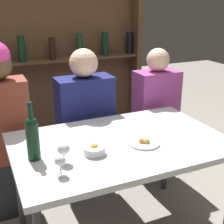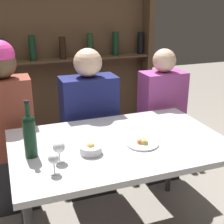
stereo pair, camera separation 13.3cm
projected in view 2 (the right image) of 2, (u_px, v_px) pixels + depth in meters
name	position (u px, v px, depth m)	size (l,w,h in m)	color
dining_table	(119.00, 150.00, 1.95)	(1.32, 0.86, 0.73)	silver
wine_rack_wall	(61.00, 50.00, 3.34)	(2.05, 0.21, 2.04)	#4C3823
wine_bottle	(30.00, 133.00, 1.70)	(0.07, 0.07, 0.33)	black
wine_glass_0	(59.00, 148.00, 1.67)	(0.07, 0.07, 0.12)	silver
wine_glass_1	(54.00, 160.00, 1.56)	(0.06, 0.06, 0.11)	silver
food_plate_0	(142.00, 143.00, 1.88)	(0.19, 0.19, 0.04)	white
snack_bowl	(91.00, 149.00, 1.78)	(0.13, 0.13, 0.06)	white
seated_person_left	(9.00, 131.00, 2.28)	(0.36, 0.22, 1.31)	#26262B
seated_person_center	(90.00, 129.00, 2.51)	(0.43, 0.22, 1.22)	#26262B
seated_person_right	(161.00, 121.00, 2.72)	(0.37, 0.22, 1.18)	#26262B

